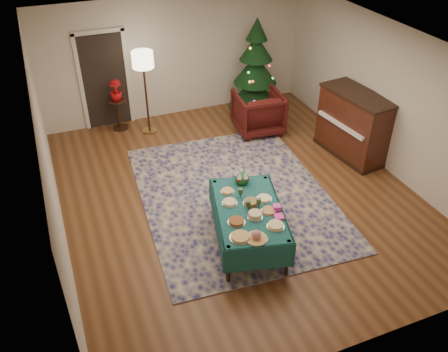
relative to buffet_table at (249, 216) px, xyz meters
name	(u,v)px	position (x,y,z in m)	size (l,w,h in m)	color
room_shell	(238,127)	(0.36, 1.28, 0.81)	(7.00, 7.00, 7.00)	#593319
doorway	(104,78)	(-1.24, 4.76, 0.56)	(1.08, 0.04, 2.16)	black
rug	(234,195)	(0.28, 1.21, -0.53)	(3.20, 4.20, 0.02)	#161752
buffet_table	(249,216)	(0.00, 0.00, 0.00)	(1.40, 1.91, 0.67)	black
platter_0	(240,237)	(-0.38, -0.55, 0.15)	(0.31, 0.31, 0.04)	silver
platter_1	(256,236)	(-0.18, -0.65, 0.19)	(0.32, 0.32, 0.14)	silver
platter_2	(276,226)	(0.18, -0.52, 0.16)	(0.26, 0.26, 0.06)	silver
platter_3	(236,221)	(-0.30, -0.23, 0.15)	(0.26, 0.26, 0.05)	silver
platter_4	(255,215)	(0.00, -0.22, 0.18)	(0.23, 0.23, 0.09)	silver
platter_5	(269,211)	(0.24, -0.18, 0.15)	(0.24, 0.24, 0.04)	silver
platter_6	(230,202)	(-0.22, 0.22, 0.15)	(0.24, 0.24, 0.05)	silver
platter_7	(251,202)	(0.08, 0.10, 0.16)	(0.25, 0.25, 0.06)	silver
platter_8	(264,198)	(0.31, 0.13, 0.15)	(0.25, 0.25, 0.04)	silver
platter_9	(227,191)	(-0.14, 0.51, 0.15)	(0.22, 0.22, 0.04)	silver
goblet_0	(240,193)	(0.00, 0.31, 0.22)	(0.07, 0.07, 0.16)	#2D471E
goblet_1	(259,203)	(0.15, -0.02, 0.22)	(0.07, 0.07, 0.16)	#2D471E
goblet_2	(248,205)	(-0.02, -0.01, 0.22)	(0.07, 0.07, 0.16)	#2D471E
napkin_stack	(279,217)	(0.32, -0.36, 0.15)	(0.13, 0.13, 0.04)	#EC41AF
gift_box	(277,208)	(0.37, -0.18, 0.18)	(0.11, 0.11, 0.09)	#F844CB
centerpiece	(242,177)	(0.17, 0.65, 0.25)	(0.24, 0.24, 0.28)	#1E4C1E
armchair	(258,110)	(1.70, 3.24, -0.04)	(0.96, 0.90, 0.99)	#41100D
floor_lamp	(143,65)	(-0.52, 4.09, 1.00)	(0.44, 0.44, 1.81)	#A57F3F
side_table	(119,115)	(-1.08, 4.48, -0.21)	(0.38, 0.38, 0.68)	black
potted_plant	(116,95)	(-1.08, 4.48, 0.27)	(0.26, 0.46, 0.26)	#AE0C10
christmas_tree	(255,71)	(2.05, 4.18, 0.45)	(1.34, 1.34, 2.20)	black
piano	(353,125)	(3.02, 1.67, 0.11)	(0.88, 1.60, 1.32)	black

